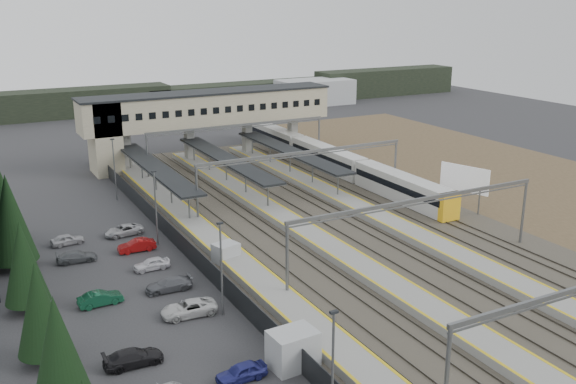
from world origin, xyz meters
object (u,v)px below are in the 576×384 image
relay_cabin_near (293,349)px  relay_cabin_far (226,254)px  footbridge (192,113)px  billboard (464,180)px  train (328,158)px

relay_cabin_near → relay_cabin_far: bearing=81.3°
relay_cabin_near → footbridge: size_ratio=0.08×
footbridge → billboard: (21.06, -38.18, -4.14)m
relay_cabin_near → billboard: size_ratio=0.55×
relay_cabin_far → footbridge: bearing=74.3°
billboard → relay_cabin_near: bearing=-148.9°
relay_cabin_far → train: (27.61, 25.98, 0.83)m
train → billboard: (4.76, -23.95, 1.90)m
train → relay_cabin_far: bearing=-136.7°
relay_cabin_near → relay_cabin_far: (2.95, 19.30, -0.31)m
footbridge → billboard: bearing=-61.1°
train → billboard: billboard is taller
relay_cabin_far → footbridge: (11.31, 40.21, 6.88)m
train → footbridge: bearing=138.9°
relay_cabin_far → billboard: (32.37, 2.02, 2.74)m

